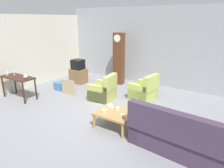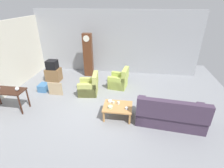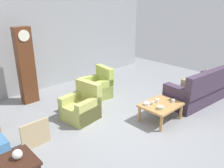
{
  "view_description": "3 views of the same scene",
  "coord_description": "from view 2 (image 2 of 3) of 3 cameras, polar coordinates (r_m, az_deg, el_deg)",
  "views": [
    {
      "loc": [
        3.14,
        -4.49,
        2.73
      ],
      "look_at": [
        -0.04,
        0.4,
        0.85
      ],
      "focal_mm": 32.73,
      "sensor_mm": 36.0,
      "label": 1
    },
    {
      "loc": [
        1.1,
        -5.2,
        3.68
      ],
      "look_at": [
        0.27,
        0.55,
        0.73
      ],
      "focal_mm": 27.36,
      "sensor_mm": 36.0,
      "label": 2
    },
    {
      "loc": [
        -3.7,
        -3.27,
        2.84
      ],
      "look_at": [
        0.19,
        0.84,
        0.72
      ],
      "focal_mm": 36.1,
      "sensor_mm": 36.0,
      "label": 3
    }
  ],
  "objects": [
    {
      "name": "storage_box_blue",
      "position": [
        8.08,
        -21.81,
        -1.02
      ],
      "size": [
        0.38,
        0.47,
        0.31
      ],
      "primitive_type": "cube",
      "color": "teal",
      "rests_on": "ground_plane"
    },
    {
      "name": "bowl_shallow_green",
      "position": [
        5.65,
        -0.57,
        -7.68
      ],
      "size": [
        0.16,
        0.16,
        0.07
      ],
      "primitive_type": "cylinder",
      "color": "#B2C69E",
      "rests_on": "coffee_table_wood"
    },
    {
      "name": "armchair_olive_far",
      "position": [
        7.74,
        2.38,
        1.06
      ],
      "size": [
        0.89,
        0.86,
        0.92
      ],
      "color": "#AFC158",
      "rests_on": "ground_plane"
    },
    {
      "name": "cup_white_porcelain",
      "position": [
        5.83,
        2.19,
        -6.31
      ],
      "size": [
        0.08,
        0.08,
        0.09
      ],
      "primitive_type": "cylinder",
      "color": "white",
      "rests_on": "coffee_table_wood"
    },
    {
      "name": "framed_picture_leaning",
      "position": [
        7.49,
        -18.42,
        -1.55
      ],
      "size": [
        0.6,
        0.05,
        0.56
      ],
      "primitive_type": "cube",
      "color": "tan",
      "rests_on": "ground_plane"
    },
    {
      "name": "tv_crt",
      "position": [
        8.66,
        -19.41,
        6.12
      ],
      "size": [
        0.48,
        0.44,
        0.42
      ],
      "primitive_type": "cube",
      "color": "black",
      "rests_on": "tv_stand_cabinet"
    },
    {
      "name": "grandfather_clock",
      "position": [
        8.75,
        -7.98,
        9.48
      ],
      "size": [
        0.44,
        0.3,
        2.17
      ],
      "color": "#562D19",
      "rests_on": "ground_plane"
    },
    {
      "name": "console_table_dark",
      "position": [
        7.08,
        -31.78,
        -2.53
      ],
      "size": [
        1.3,
        0.56,
        0.79
      ],
      "color": "#381E14",
      "rests_on": "ground_plane"
    },
    {
      "name": "coffee_table_wood",
      "position": [
        5.79,
        1.92,
        -7.87
      ],
      "size": [
        0.96,
        0.76,
        0.44
      ],
      "color": "#B27F47",
      "rests_on": "ground_plane"
    },
    {
      "name": "cup_blue_rimmed",
      "position": [
        5.59,
        4.86,
        -8.1
      ],
      "size": [
        0.08,
        0.08,
        0.08
      ],
      "primitive_type": "cylinder",
      "color": "silver",
      "rests_on": "coffee_table_wood"
    },
    {
      "name": "cup_cream_tall",
      "position": [
        5.86,
        0.45,
        -6.2
      ],
      "size": [
        0.09,
        0.09,
        0.07
      ],
      "primitive_type": "cylinder",
      "color": "beige",
      "rests_on": "coffee_table_wood"
    },
    {
      "name": "couch_floral",
      "position": [
        5.79,
        18.81,
        -9.83
      ],
      "size": [
        2.17,
        1.07,
        1.04
      ],
      "color": "#423347",
      "rests_on": "ground_plane"
    },
    {
      "name": "tv_stand_cabinet",
      "position": [
        8.84,
        -18.91,
        2.99
      ],
      "size": [
        0.68,
        0.52,
        0.61
      ],
      "primitive_type": "cube",
      "color": "brown",
      "rests_on": "ground_plane"
    },
    {
      "name": "glass_dome_cloche",
      "position": [
        6.75,
        -29.15,
        -1.39
      ],
      "size": [
        0.14,
        0.14,
        0.14
      ],
      "primitive_type": "sphere",
      "color": "silver",
      "rests_on": "console_table_dark"
    },
    {
      "name": "bowl_white_stacked",
      "position": [
        5.94,
        -0.65,
        -5.75
      ],
      "size": [
        0.14,
        0.14,
        0.06
      ],
      "primitive_type": "cylinder",
      "color": "white",
      "rests_on": "coffee_table_wood"
    },
    {
      "name": "armchair_olive_near",
      "position": [
        7.26,
        -7.6,
        -1.03
      ],
      "size": [
        0.88,
        0.86,
        0.92
      ],
      "color": "tan",
      "rests_on": "ground_plane"
    },
    {
      "name": "garage_door_wall",
      "position": [
        9.11,
        1.11,
        13.72
      ],
      "size": [
        8.4,
        0.16,
        3.2
      ],
      "primitive_type": "cube",
      "color": "#9EA0A5",
      "rests_on": "ground_plane"
    },
    {
      "name": "ground_plane",
      "position": [
        6.46,
        -3.07,
        -7.83
      ],
      "size": [
        10.4,
        10.4,
        0.0
      ],
      "primitive_type": "plane",
      "color": "gray"
    }
  ]
}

